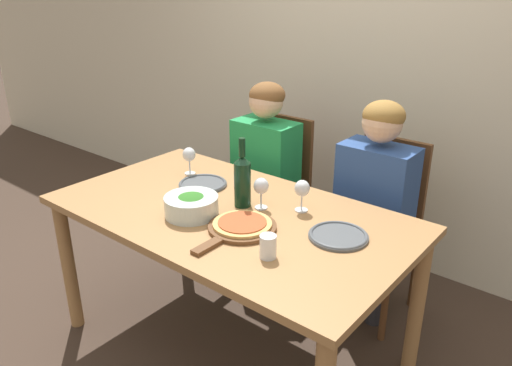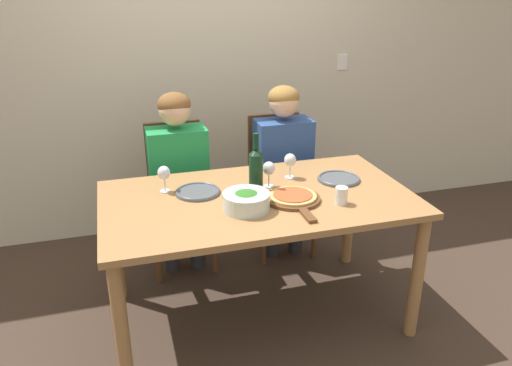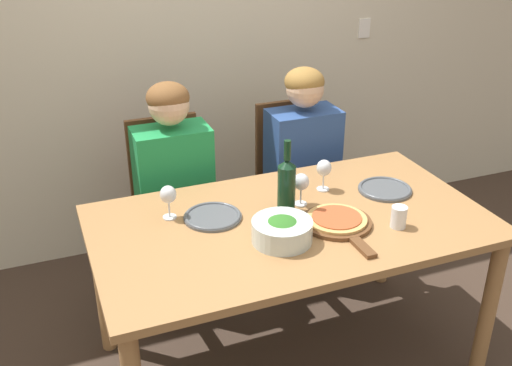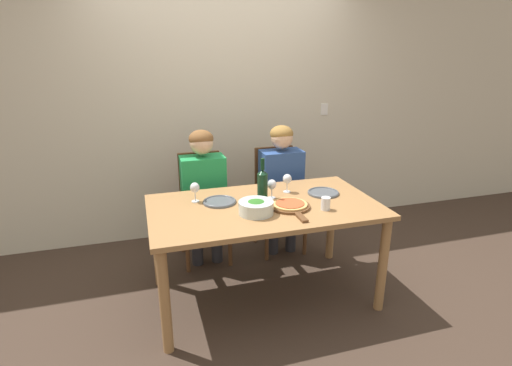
{
  "view_description": "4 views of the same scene",
  "coord_description": "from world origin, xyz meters",
  "views": [
    {
      "loc": [
        1.4,
        -1.54,
        1.78
      ],
      "look_at": [
        0.06,
        0.12,
        0.89
      ],
      "focal_mm": 35.0,
      "sensor_mm": 36.0,
      "label": 1
    },
    {
      "loc": [
        -0.71,
        -2.37,
        1.88
      ],
      "look_at": [
        0.0,
        0.06,
        0.83
      ],
      "focal_mm": 35.0,
      "sensor_mm": 36.0,
      "label": 2
    },
    {
      "loc": [
        -0.95,
        -2.01,
        2.04
      ],
      "look_at": [
        -0.1,
        0.14,
        0.9
      ],
      "focal_mm": 42.0,
      "sensor_mm": 36.0,
      "label": 3
    },
    {
      "loc": [
        -0.84,
        -2.6,
        1.87
      ],
      "look_at": [
        -0.06,
        0.03,
        0.94
      ],
      "focal_mm": 28.0,
      "sensor_mm": 36.0,
      "label": 4
    }
  ],
  "objects": [
    {
      "name": "wine_bottle",
      "position": [
        0.01,
        0.08,
        0.91
      ],
      "size": [
        0.08,
        0.08,
        0.33
      ],
      "color": "black",
      "rests_on": "dining_table"
    },
    {
      "name": "pizza_on_board",
      "position": [
        0.16,
        -0.11,
        0.79
      ],
      "size": [
        0.29,
        0.43,
        0.04
      ],
      "color": "brown",
      "rests_on": "dining_table"
    },
    {
      "name": "broccoli_bowl",
      "position": [
        -0.1,
        -0.14,
        0.82
      ],
      "size": [
        0.24,
        0.24,
        0.1
      ],
      "color": "silver",
      "rests_on": "dining_table"
    },
    {
      "name": "dining_table",
      "position": [
        0.0,
        0.0,
        0.68
      ],
      "size": [
        1.68,
        0.94,
        0.78
      ],
      "color": "#9E7042",
      "rests_on": "ground"
    },
    {
      "name": "person_man",
      "position": [
        0.39,
        0.68,
        0.73
      ],
      "size": [
        0.47,
        0.51,
        1.22
      ],
      "color": "#28282D",
      "rests_on": "ground"
    },
    {
      "name": "chair_left",
      "position": [
        -0.34,
        0.8,
        0.52
      ],
      "size": [
        0.42,
        0.42,
        0.98
      ],
      "color": "brown",
      "rests_on": "ground"
    },
    {
      "name": "wine_glass_left",
      "position": [
        -0.48,
        0.21,
        0.88
      ],
      "size": [
        0.07,
        0.07,
        0.15
      ],
      "color": "silver",
      "rests_on": "dining_table"
    },
    {
      "name": "wine_glass_right",
      "position": [
        0.26,
        0.21,
        0.88
      ],
      "size": [
        0.07,
        0.07,
        0.15
      ],
      "color": "silver",
      "rests_on": "dining_table"
    },
    {
      "name": "dinner_plate_left",
      "position": [
        -0.31,
        0.14,
        0.79
      ],
      "size": [
        0.25,
        0.25,
        0.02
      ],
      "color": "#4C5156",
      "rests_on": "dining_table"
    },
    {
      "name": "water_tumbler",
      "position": [
        0.39,
        -0.22,
        0.82
      ],
      "size": [
        0.07,
        0.07,
        0.09
      ],
      "color": "silver",
      "rests_on": "dining_table"
    },
    {
      "name": "wine_glass_centre",
      "position": [
        0.1,
        0.11,
        0.88
      ],
      "size": [
        0.07,
        0.07,
        0.15
      ],
      "color": "silver",
      "rests_on": "dining_table"
    },
    {
      "name": "dinner_plate_right",
      "position": [
        0.52,
        0.09,
        0.79
      ],
      "size": [
        0.25,
        0.25,
        0.02
      ],
      "color": "#4C5156",
      "rests_on": "dining_table"
    },
    {
      "name": "chair_right",
      "position": [
        0.39,
        0.8,
        0.52
      ],
      "size": [
        0.42,
        0.42,
        0.98
      ],
      "color": "brown",
      "rests_on": "ground"
    },
    {
      "name": "ground_plane",
      "position": [
        0.0,
        0.0,
        0.0
      ],
      "size": [
        40.0,
        40.0,
        0.0
      ],
      "primitive_type": "plane",
      "color": "#3D2D23"
    },
    {
      "name": "back_wall",
      "position": [
        0.0,
        1.35,
        1.35
      ],
      "size": [
        10.0,
        0.06,
        2.7
      ],
      "color": "beige",
      "rests_on": "ground"
    },
    {
      "name": "person_woman",
      "position": [
        -0.34,
        0.68,
        0.73
      ],
      "size": [
        0.47,
        0.51,
        1.22
      ],
      "color": "#28282D",
      "rests_on": "ground"
    }
  ]
}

